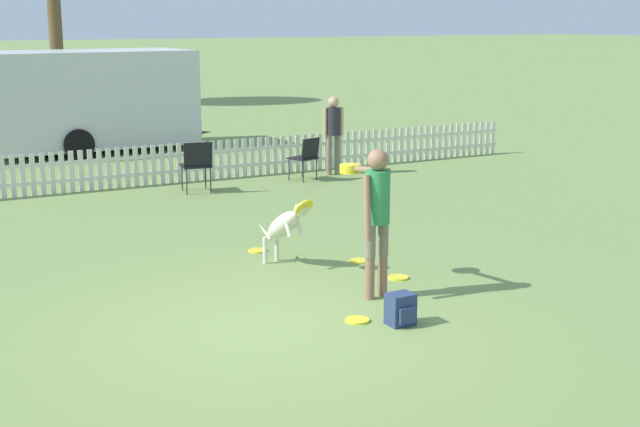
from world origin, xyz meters
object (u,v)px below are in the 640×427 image
Objects in this scene: backpack_on_grass at (401,309)px; frisbee_near_dog at (360,261)px; frisbee_midfield at (398,277)px; handler_person at (375,204)px; folding_chair_blue_left at (306,155)px; equipment_trailer at (87,99)px; frisbee_near_handler at (357,320)px; frisbee_far_scatter at (258,250)px; spectator_standing at (333,128)px; leaping_dog at (285,225)px; folding_chair_center at (197,162)px.

frisbee_near_dog is at bearing 68.54° from backpack_on_grass.
backpack_on_grass is (-0.91, -1.39, 0.15)m from frisbee_midfield.
handler_person is 5.08× the size of backpack_on_grass.
equipment_trailer reaches higher than folding_chair_blue_left.
frisbee_near_handler is 0.48m from backpack_on_grass.
frisbee_near_handler is 0.76× the size of backpack_on_grass.
frisbee_near_handler is 3.08m from frisbee_far_scatter.
frisbee_near_handler is at bearing 137.42° from backpack_on_grass.
folding_chair_blue_left is (2.15, 5.51, 0.49)m from frisbee_near_dog.
frisbee_near_handler is 0.16× the size of spectator_standing.
leaping_dog is 5.17m from folding_chair_center.
frisbee_near_handler is 1.65m from frisbee_midfield.
leaping_dog is 11.16m from equipment_trailer.
equipment_trailer is (0.44, 10.27, 1.22)m from frisbee_far_scatter.
folding_chair_center is at bearing -88.86° from equipment_trailer.
folding_chair_center is at bearing -15.23° from folding_chair_blue_left.
frisbee_far_scatter is 3.38m from backpack_on_grass.
frisbee_far_scatter is 0.30× the size of folding_chair_blue_left.
folding_chair_center is at bearing 81.60° from frisbee_near_handler.
frisbee_near_handler is at bearing -138.67° from frisbee_midfield.
frisbee_near_dog is 11.46m from equipment_trailer.
handler_person is at bearing 73.89° from backpack_on_grass.
leaping_dog is 1.57m from frisbee_midfield.
leaping_dog is 6.81m from spectator_standing.
folding_chair_blue_left is at bearing 65.69° from frisbee_near_handler.
spectator_standing reaches higher than folding_chair_blue_left.
folding_chair_center is at bearing 74.25° from handler_person.
folding_chair_blue_left is at bearing 56.21° from handler_person.
leaping_dog is 4.17× the size of frisbee_midfield.
folding_chair_blue_left is at bearing 68.63° from backpack_on_grass.
frisbee_far_scatter is (-0.95, 1.98, 0.00)m from frisbee_midfield.
frisbee_near_dog is 0.76× the size of backpack_on_grass.
handler_person is at bearing -82.41° from frisbee_far_scatter.
spectator_standing reaches higher than frisbee_midfield.
folding_chair_center is at bearing 22.38° from spectator_standing.
frisbee_far_scatter is at bearing 84.62° from frisbee_near_handler.
spectator_standing is at bearing -60.45° from equipment_trailer.
spectator_standing is (2.94, 5.84, 0.93)m from frisbee_near_dog.
leaping_dog is 3.17× the size of backpack_on_grass.
equipment_trailer reaches higher than frisbee_near_handler.
equipment_trailer is at bearing 77.77° from handler_person.
spectator_standing is (0.79, 0.33, 0.44)m from folding_chair_blue_left.
leaping_dog is 0.67× the size of spectator_standing.
spectator_standing is (3.55, 7.13, -0.13)m from handler_person.
leaping_dog is 1.12m from frisbee_near_dog.
frisbee_midfield is (0.63, 0.43, -1.06)m from handler_person.
equipment_trailer is (-3.44, 5.55, 0.30)m from spectator_standing.
leaping_dog reaches higher than frisbee_near_dog.
frisbee_near_handler is at bearing -95.34° from equipment_trailer.
backpack_on_grass is at bearing -117.81° from handler_person.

